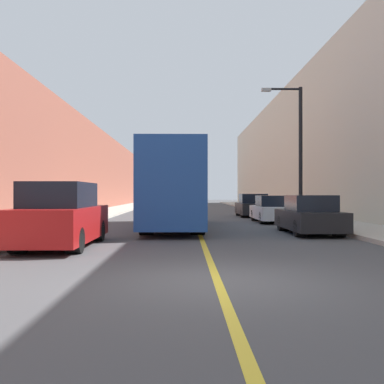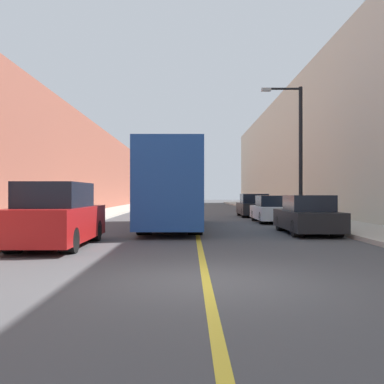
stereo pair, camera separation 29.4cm
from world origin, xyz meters
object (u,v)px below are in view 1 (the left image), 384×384
(parked_suv_left, at_px, (61,217))
(car_right_near, at_px, (309,216))
(street_lamp_right, at_px, (297,145))
(bus, at_px, (174,186))
(car_right_far, at_px, (253,206))
(car_right_mid, at_px, (273,210))

(parked_suv_left, bearing_deg, car_right_near, 26.03)
(parked_suv_left, height_order, street_lamp_right, street_lamp_right)
(bus, relative_size, car_right_far, 2.49)
(parked_suv_left, distance_m, street_lamp_right, 14.63)
(parked_suv_left, distance_m, car_right_far, 18.64)
(car_right_mid, xyz_separation_m, street_lamp_right, (1.24, -0.37, 3.50))
(car_right_mid, xyz_separation_m, car_right_far, (-0.19, 5.83, 0.03))
(bus, xyz_separation_m, car_right_near, (5.29, -2.91, -1.20))
(parked_suv_left, relative_size, car_right_far, 1.15)
(bus, bearing_deg, car_right_near, -28.84)
(street_lamp_right, bearing_deg, car_right_far, 103.01)
(car_right_mid, relative_size, street_lamp_right, 0.63)
(street_lamp_right, bearing_deg, car_right_near, -100.20)
(car_right_near, bearing_deg, car_right_far, 91.22)
(bus, height_order, car_right_far, bus)
(parked_suv_left, bearing_deg, car_right_far, 64.06)
(bus, height_order, street_lamp_right, street_lamp_right)
(parked_suv_left, xyz_separation_m, car_right_far, (8.15, 16.76, -0.19))
(car_right_far, relative_size, street_lamp_right, 0.60)
(car_right_near, bearing_deg, parked_suv_left, -153.97)
(bus, distance_m, car_right_near, 6.16)
(car_right_far, bearing_deg, car_right_near, -88.78)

